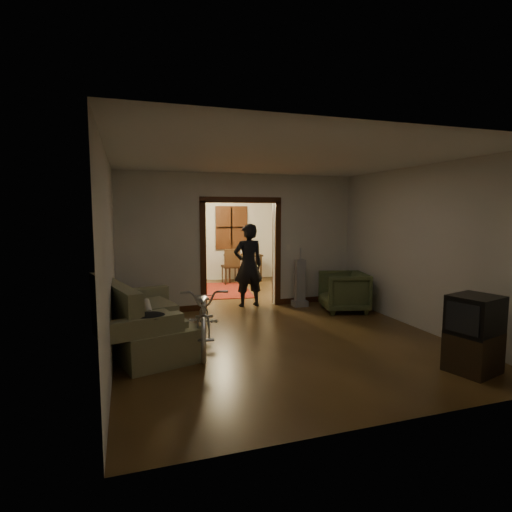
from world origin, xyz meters
name	(u,v)px	position (x,y,z in m)	size (l,w,h in m)	color
floor	(251,315)	(0.00, 0.00, 0.00)	(5.00, 8.50, 0.01)	#392512
ceiling	(251,170)	(0.00, 0.00, 2.80)	(5.00, 8.50, 0.01)	white
wall_back	(208,233)	(0.00, 4.25, 1.40)	(5.00, 0.02, 2.80)	beige
wall_left	(113,248)	(-2.50, 0.00, 1.40)	(0.02, 8.50, 2.80)	beige
wall_right	(364,241)	(2.50, 0.00, 1.40)	(0.02, 8.50, 2.80)	beige
partition_wall	(241,241)	(0.00, 0.75, 1.40)	(5.00, 0.14, 2.80)	beige
door_casing	(241,255)	(0.00, 0.75, 1.10)	(1.74, 0.20, 2.32)	#391C0C
far_window	(231,228)	(0.70, 4.21, 1.55)	(0.98, 0.06, 1.28)	black
chandelier	(221,198)	(0.00, 2.50, 2.35)	(0.24, 0.24, 0.24)	#FFE0A5
light_switch	(288,247)	(1.05, 0.68, 1.25)	(0.08, 0.01, 0.12)	silver
sofa	(142,314)	(-2.10, -1.23, 0.50)	(0.99, 2.19, 1.01)	#646644
rolled_paper	(148,307)	(-2.00, -0.93, 0.53)	(0.10, 0.10, 0.81)	beige
jacket	(148,317)	(-2.05, -2.14, 0.68)	(0.45, 0.34, 0.13)	black
bicycle	(205,316)	(-1.21, -1.58, 0.48)	(0.64, 1.84, 0.97)	silver
armchair	(344,292)	(1.89, -0.25, 0.40)	(0.86, 0.88, 0.80)	#414D2B
tv_stand	(473,352)	(1.84, -3.51, 0.26)	(0.57, 0.52, 0.52)	black
crt_tv	(475,315)	(1.84, -3.51, 0.73)	(0.57, 0.51, 0.49)	black
vacuum	(300,283)	(1.21, 0.40, 0.50)	(0.31, 0.25, 1.01)	gray
person	(248,265)	(0.17, 0.75, 0.88)	(0.65, 0.42, 1.77)	black
oriental_rug	(217,290)	(-0.11, 2.61, 0.01)	(1.62, 2.13, 0.02)	maroon
locker	(166,252)	(-1.25, 3.94, 0.92)	(0.92, 0.51, 1.83)	#24341F
globe	(165,215)	(-1.25, 3.94, 1.94)	(0.27, 0.27, 0.27)	#1E5972
desk	(243,268)	(0.93, 3.76, 0.39)	(1.04, 0.58, 0.77)	black
desk_chair	(230,266)	(0.46, 3.45, 0.50)	(0.44, 0.44, 0.99)	black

